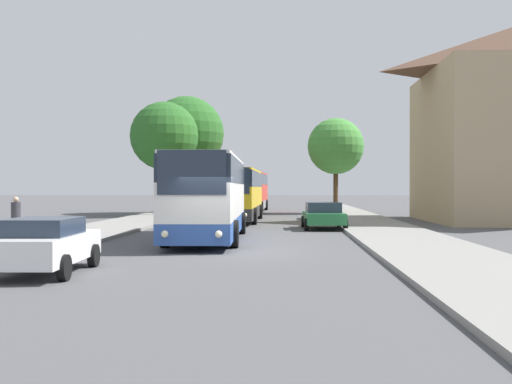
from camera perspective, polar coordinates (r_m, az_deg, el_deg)
name	(u,v)px	position (r m, az deg, el deg)	size (l,w,h in m)	color
ground_plane	(218,254)	(19.56, -3.66, -5.92)	(300.00, 300.00, 0.00)	#4C4C4F
sidewalk_left	(8,251)	(21.52, -22.59, -5.17)	(4.00, 120.00, 0.15)	gray
sidewalk_right	(436,253)	(19.99, 16.79, -5.58)	(4.00, 120.00, 0.15)	gray
bus_front	(208,196)	(24.71, -4.55, -0.38)	(3.03, 10.98, 3.40)	#2D519E
bus_middle	(238,194)	(38.10, -1.69, -0.18)	(2.78, 11.10, 3.28)	#2D2D2D
bus_rear	(250,191)	(53.87, -0.56, 0.12)	(2.96, 11.88, 3.50)	gray
parked_car_left_curb	(45,244)	(15.97, -19.49, -4.69)	(2.11, 4.10, 1.40)	silver
parked_car_right_near	(323,215)	(31.32, 6.44, -2.19)	(2.26, 4.13, 1.39)	#236B38
pedestrian_waiting_near	(16,218)	(25.02, -21.90, -2.31)	(0.36, 0.36, 1.66)	#23232D
tree_left_near	(186,134)	(50.40, -6.64, 5.50)	(6.28, 6.28, 9.62)	#47331E
tree_left_far	(164,136)	(45.50, -8.72, 5.28)	(5.11, 5.11, 8.44)	#513D23
tree_right_near	(336,146)	(50.36, 7.60, 4.33)	(4.68, 4.68, 7.80)	#47331E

